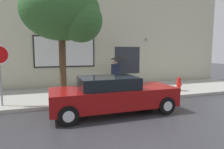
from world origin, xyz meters
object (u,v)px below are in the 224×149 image
at_px(pedestrian_with_umbrella, 118,61).
at_px(street_tree, 65,13).
at_px(parked_car, 113,95).
at_px(fire_hydrant, 179,84).

xyz_separation_m(pedestrian_with_umbrella, street_tree, (-3.22, -2.26, 2.19)).
bearing_deg(pedestrian_with_umbrella, parked_car, -112.56).
xyz_separation_m(fire_hydrant, pedestrian_with_umbrella, (-2.71, 2.24, 1.17)).
bearing_deg(street_tree, fire_hydrant, 0.23).
xyz_separation_m(parked_car, pedestrian_with_umbrella, (1.75, 4.20, 1.01)).
height_order(pedestrian_with_umbrella, street_tree, street_tree).
bearing_deg(pedestrian_with_umbrella, street_tree, -144.93).
bearing_deg(pedestrian_with_umbrella, fire_hydrant, -39.52).
bearing_deg(parked_car, street_tree, 127.24).
height_order(fire_hydrant, street_tree, street_tree).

